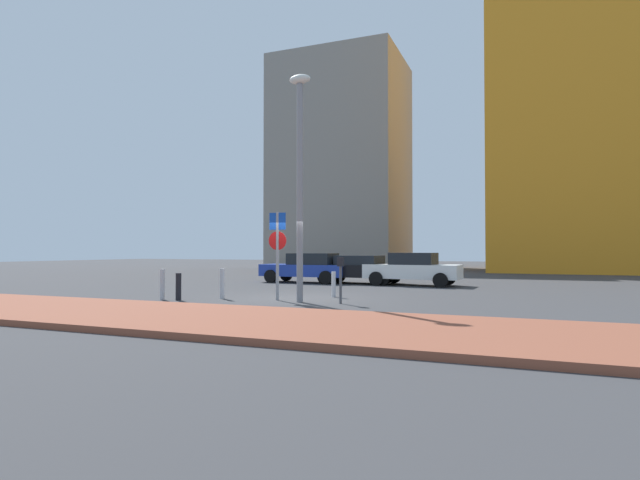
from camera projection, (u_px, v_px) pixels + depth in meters
ground_plane at (293, 298)px, 16.76m from camera, size 120.00×120.00×0.00m
sidewalk_brick at (188, 318)px, 11.50m from camera, size 40.00×4.33×0.14m
parked_car_blue at (307, 267)px, 25.01m from camera, size 4.42×1.99×1.46m
parked_car_black at (359, 269)px, 24.34m from camera, size 4.39×2.22×1.36m
parked_car_white at (413, 269)px, 22.98m from camera, size 4.35×2.14×1.49m
parking_sign_post at (277, 245)px, 16.19m from camera, size 0.60×0.10×2.85m
parking_meter at (341, 273)px, 15.15m from camera, size 0.18×0.14×1.40m
street_lamp at (300, 168)px, 15.65m from camera, size 0.70×0.36×7.10m
traffic_bollard_near at (178, 287)px, 16.15m from camera, size 0.18×0.18×0.88m
traffic_bollard_mid at (222, 284)px, 16.70m from camera, size 0.16×0.16×1.00m
traffic_bollard_far at (334, 284)px, 17.31m from camera, size 0.15×0.15×0.87m
traffic_bollard_edge at (162, 284)px, 16.36m from camera, size 0.16×0.16×0.99m
building_colorful_midrise at (609, 72)px, 38.61m from camera, size 17.33×13.55×30.66m
building_under_construction at (342, 164)px, 49.73m from camera, size 12.02×10.05×20.25m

